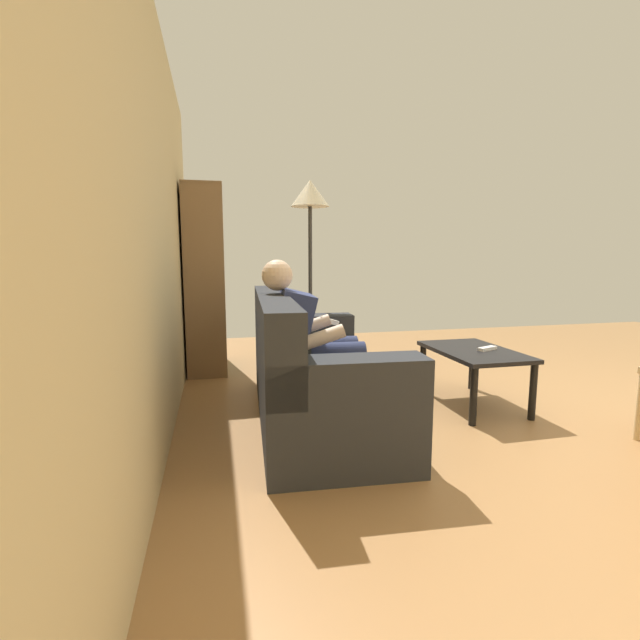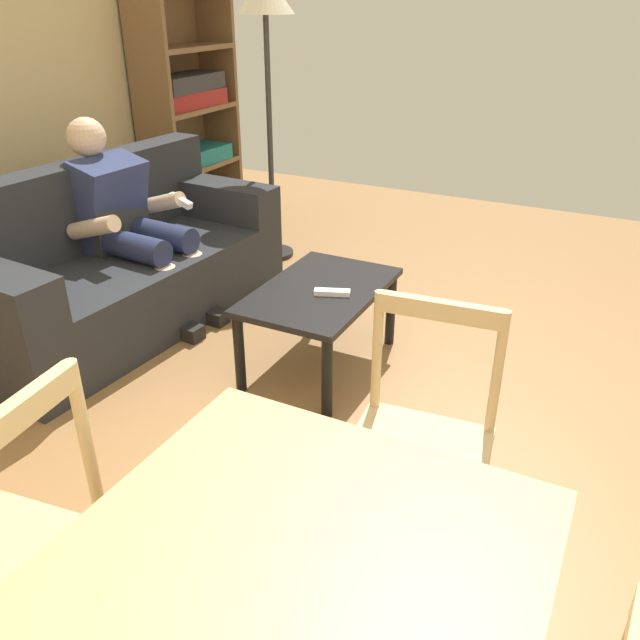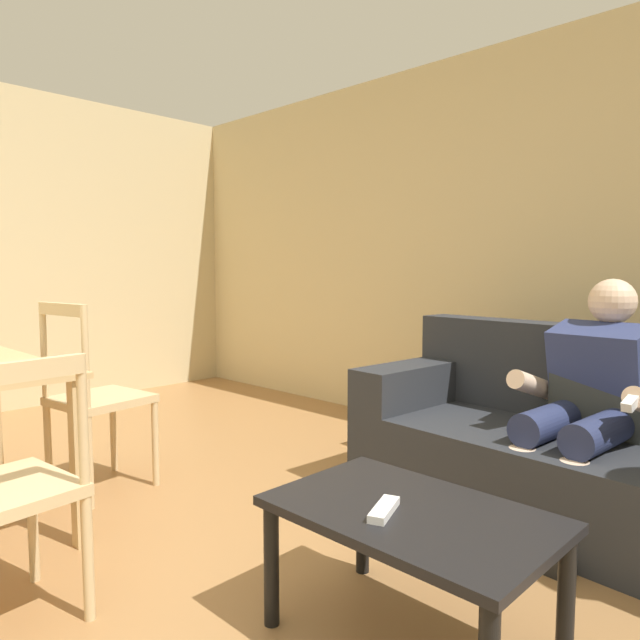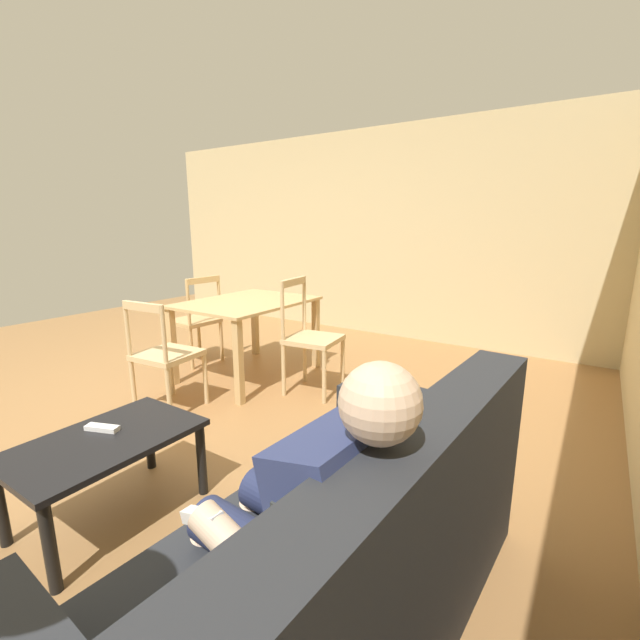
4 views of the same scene
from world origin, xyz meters
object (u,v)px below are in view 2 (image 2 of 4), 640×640
object	(u,v)px
bookshelf	(187,122)
dining_chair_facing_couch	(418,450)
couch	(118,265)
coffee_table	(320,300)
tv_remote	(332,292)
person_lounging	(127,220)
floor_lamp	(266,22)

from	to	relation	value
bookshelf	dining_chair_facing_couch	size ratio (longest dim) A/B	2.02
couch	coffee_table	world-z (taller)	couch
couch	bookshelf	xyz separation A→B (m)	(1.65, 0.72, 0.47)
coffee_table	bookshelf	xyz separation A→B (m)	(1.62, 1.99, 0.43)
coffee_table	bookshelf	distance (m)	2.60
couch	dining_chair_facing_couch	distance (m)	2.30
tv_remote	bookshelf	distance (m)	2.67
couch	tv_remote	world-z (taller)	couch
dining_chair_facing_couch	couch	bearing A→B (deg)	65.96
dining_chair_facing_couch	person_lounging	bearing A→B (deg)	63.56
person_lounging	floor_lamp	world-z (taller)	floor_lamp
couch	coffee_table	xyz separation A→B (m)	(0.03, -1.26, 0.04)
tv_remote	floor_lamp	distance (m)	1.99
coffee_table	tv_remote	world-z (taller)	tv_remote
couch	tv_remote	distance (m)	1.35
person_lounging	tv_remote	bearing A→B (deg)	-94.53
coffee_table	floor_lamp	xyz separation A→B (m)	(1.22, 1.00, 1.17)
tv_remote	bookshelf	size ratio (longest dim) A/B	0.10
coffee_table	floor_lamp	world-z (taller)	floor_lamp
tv_remote	bookshelf	xyz separation A→B (m)	(1.65, 2.07, 0.35)
coffee_table	floor_lamp	size ratio (longest dim) A/B	0.46
coffee_table	tv_remote	distance (m)	0.12
bookshelf	coffee_table	bearing A→B (deg)	-129.10
floor_lamp	couch	bearing A→B (deg)	168.08
coffee_table	tv_remote	xyz separation A→B (m)	(-0.04, -0.08, 0.08)
person_lounging	tv_remote	world-z (taller)	person_lounging
person_lounging	dining_chair_facing_couch	xyz separation A→B (m)	(-1.03, -2.08, -0.12)
couch	dining_chair_facing_couch	xyz separation A→B (m)	(-0.94, -2.10, 0.12)
person_lounging	floor_lamp	bearing A→B (deg)	-12.04
tv_remote	dining_chair_facing_couch	world-z (taller)	dining_chair_facing_couch
couch	person_lounging	distance (m)	0.26
tv_remote	dining_chair_facing_couch	xyz separation A→B (m)	(-0.93, -0.75, 0.00)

